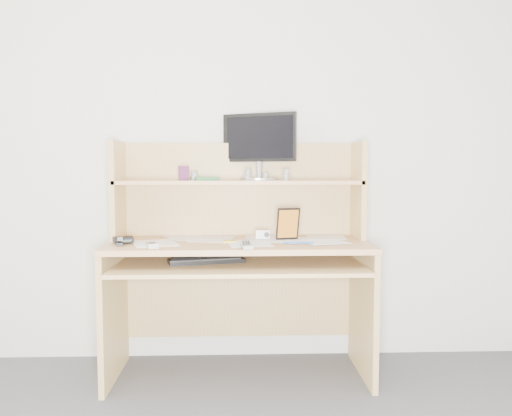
{
  "coord_description": "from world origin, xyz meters",
  "views": [
    {
      "loc": [
        -0.01,
        -1.22,
        1.13
      ],
      "look_at": [
        0.09,
        1.43,
        0.94
      ],
      "focal_mm": 35.0,
      "sensor_mm": 36.0,
      "label": 1
    }
  ],
  "objects_px": {
    "keyboard": "(206,260)",
    "game_case": "(288,224)",
    "monitor": "(259,145)",
    "tv_remote": "(246,245)",
    "desk": "(239,249)"
  },
  "relations": [
    {
      "from": "desk",
      "to": "game_case",
      "type": "xyz_separation_m",
      "value": [
        0.27,
        -0.06,
        0.15
      ]
    },
    {
      "from": "desk",
      "to": "game_case",
      "type": "bearing_deg",
      "value": -12.83
    },
    {
      "from": "desk",
      "to": "tv_remote",
      "type": "bearing_deg",
      "value": -83.94
    },
    {
      "from": "game_case",
      "to": "monitor",
      "type": "bearing_deg",
      "value": 114.3
    },
    {
      "from": "keyboard",
      "to": "monitor",
      "type": "bearing_deg",
      "value": 30.38
    },
    {
      "from": "desk",
      "to": "tv_remote",
      "type": "height_order",
      "value": "desk"
    },
    {
      "from": "game_case",
      "to": "monitor",
      "type": "relative_size",
      "value": 0.42
    },
    {
      "from": "tv_remote",
      "to": "keyboard",
      "type": "bearing_deg",
      "value": 135.51
    },
    {
      "from": "keyboard",
      "to": "tv_remote",
      "type": "xyz_separation_m",
      "value": [
        0.21,
        -0.16,
        0.1
      ]
    },
    {
      "from": "keyboard",
      "to": "tv_remote",
      "type": "bearing_deg",
      "value": -52.32
    },
    {
      "from": "monitor",
      "to": "keyboard",
      "type": "bearing_deg",
      "value": -111.23
    },
    {
      "from": "keyboard",
      "to": "monitor",
      "type": "height_order",
      "value": "monitor"
    },
    {
      "from": "keyboard",
      "to": "desk",
      "type": "bearing_deg",
      "value": 27.71
    },
    {
      "from": "keyboard",
      "to": "game_case",
      "type": "xyz_separation_m",
      "value": [
        0.44,
        0.09,
        0.18
      ]
    },
    {
      "from": "game_case",
      "to": "monitor",
      "type": "distance_m",
      "value": 0.51
    }
  ]
}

